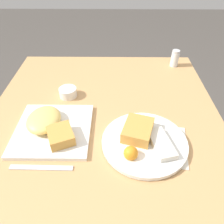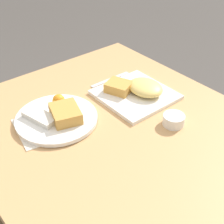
{
  "view_description": "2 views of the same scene",
  "coord_description": "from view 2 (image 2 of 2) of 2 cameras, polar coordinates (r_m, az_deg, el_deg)",
  "views": [
    {
      "loc": [
        0.61,
        0.04,
        1.25
      ],
      "look_at": [
        0.01,
        0.03,
        0.73
      ],
      "focal_mm": 35.0,
      "sensor_mm": 36.0,
      "label": 1
    },
    {
      "loc": [
        -0.64,
        0.52,
        1.35
      ],
      "look_at": [
        0.02,
        -0.01,
        0.73
      ],
      "focal_mm": 50.0,
      "sensor_mm": 36.0,
      "label": 2
    }
  ],
  "objects": [
    {
      "name": "menu_card",
      "position": [
        1.07,
        -11.03,
        -2.16
      ],
      "size": [
        0.21,
        0.25,
        0.0
      ],
      "rotation": [
        0.0,
        0.0,
        -0.17
      ],
      "color": "beige",
      "rests_on": "dining_table"
    },
    {
      "name": "dining_table",
      "position": [
        1.1,
        0.11,
        -5.38
      ],
      "size": [
        0.99,
        0.88,
        0.7
      ],
      "color": "tan",
      "rests_on": "ground_plane"
    },
    {
      "name": "plate_oval_far",
      "position": [
        1.07,
        -9.95,
        -0.76
      ],
      "size": [
        0.28,
        0.28,
        0.05
      ],
      "color": "white",
      "rests_on": "menu_card"
    },
    {
      "name": "sauce_ramekin",
      "position": [
        1.05,
        11.21,
        -1.39
      ],
      "size": [
        0.07,
        0.07,
        0.04
      ],
      "color": "white",
      "rests_on": "dining_table"
    },
    {
      "name": "butter_knife",
      "position": [
        1.29,
        -0.31,
        5.96
      ],
      "size": [
        0.02,
        0.19,
        0.0
      ],
      "rotation": [
        0.0,
        0.0,
        1.56
      ],
      "color": "silver",
      "rests_on": "dining_table"
    },
    {
      "name": "plate_square_near",
      "position": [
        1.18,
        4.58,
        3.87
      ],
      "size": [
        0.26,
        0.26,
        0.06
      ],
      "color": "white",
      "rests_on": "dining_table"
    }
  ]
}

